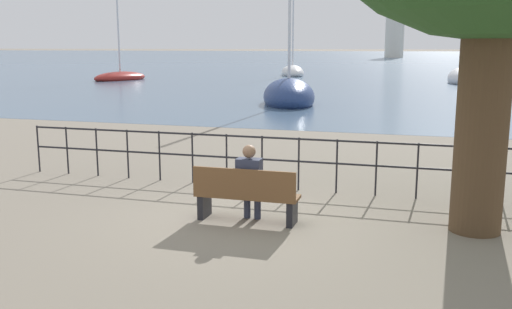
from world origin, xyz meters
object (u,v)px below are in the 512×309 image
(park_bench, at_px, (246,196))
(sailboat_3, at_px, (462,78))
(seated_person_left, at_px, (250,179))
(sailboat_1, at_px, (120,77))
(sailboat_0, at_px, (293,72))
(harbor_lighthouse, at_px, (395,16))
(sailboat_2, at_px, (289,96))

(park_bench, bearing_deg, sailboat_3, 81.91)
(seated_person_left, bearing_deg, sailboat_1, 122.39)
(sailboat_0, distance_m, sailboat_1, 16.49)
(seated_person_left, bearing_deg, harbor_lighthouse, 91.98)
(park_bench, xyz_separation_m, sailboat_2, (-3.66, 18.77, -0.04))
(seated_person_left, distance_m, sailboat_3, 38.82)
(sailboat_0, height_order, sailboat_2, sailboat_0)
(park_bench, height_order, sailboat_2, sailboat_2)
(seated_person_left, distance_m, sailboat_2, 19.06)
(seated_person_left, distance_m, harbor_lighthouse, 135.85)
(park_bench, height_order, sailboat_1, sailboat_1)
(park_bench, xyz_separation_m, seated_person_left, (0.04, 0.08, 0.26))
(seated_person_left, height_order, sailboat_2, sailboat_2)
(sailboat_0, distance_m, sailboat_3, 16.43)
(sailboat_1, height_order, sailboat_2, sailboat_2)
(sailboat_1, relative_size, sailboat_2, 0.86)
(park_bench, relative_size, sailboat_2, 0.19)
(sailboat_2, height_order, harbor_lighthouse, harbor_lighthouse)
(sailboat_1, bearing_deg, harbor_lighthouse, 96.85)
(seated_person_left, height_order, harbor_lighthouse, harbor_lighthouse)
(seated_person_left, xyz_separation_m, sailboat_0, (-9.50, 45.30, -0.36))
(sailboat_1, bearing_deg, sailboat_2, -24.36)
(sailboat_0, height_order, harbor_lighthouse, harbor_lighthouse)
(park_bench, relative_size, seated_person_left, 1.34)
(park_bench, bearing_deg, sailboat_0, 101.78)
(seated_person_left, relative_size, sailboat_3, 0.16)
(sailboat_0, xyz_separation_m, sailboat_2, (5.80, -26.60, 0.05))
(park_bench, distance_m, sailboat_0, 46.35)
(sailboat_2, distance_m, sailboat_3, 21.75)
(sailboat_3, xyz_separation_m, harbor_lighthouse, (-10.12, 97.02, 9.49))
(sailboat_3, distance_m, harbor_lighthouse, 98.01)
(sailboat_2, bearing_deg, harbor_lighthouse, 73.73)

